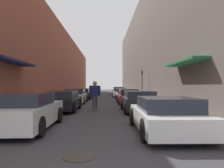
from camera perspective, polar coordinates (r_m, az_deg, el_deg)
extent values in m
plane|color=#38383A|center=(26.23, -2.46, -3.86)|extent=(134.33, 134.33, 0.00)
cube|color=#A3A099|center=(32.67, -10.05, -3.09)|extent=(1.80, 61.06, 0.12)
cube|color=#A3A099|center=(32.58, 5.41, -3.10)|extent=(1.80, 61.06, 0.12)
cube|color=brown|center=(33.33, -15.00, 5.03)|extent=(4.00, 61.06, 9.48)
cube|color=#141947|center=(13.56, -24.41, 5.28)|extent=(1.00, 4.80, 0.12)
cube|color=#564C47|center=(33.49, 10.39, 8.99)|extent=(4.00, 61.06, 14.11)
cube|color=#1E6038|center=(13.33, 18.37, 5.36)|extent=(1.00, 4.80, 0.12)
cube|color=silver|center=(8.49, -21.26, -7.39)|extent=(1.82, 4.36, 0.69)
cube|color=#232833|center=(8.23, -21.75, -3.68)|extent=(1.58, 2.27, 0.43)
cylinder|color=black|center=(10.06, -23.35, -7.46)|extent=(0.18, 0.64, 0.64)
cylinder|color=black|center=(9.57, -13.62, -7.85)|extent=(0.18, 0.64, 0.64)
cylinder|color=black|center=(6.99, -18.23, -10.58)|extent=(0.18, 0.64, 0.64)
cube|color=black|center=(14.00, -12.71, -4.87)|extent=(1.87, 4.54, 0.60)
cube|color=#232833|center=(13.74, -12.89, -2.73)|extent=(1.62, 2.37, 0.47)
cylinder|color=black|center=(15.56, -14.95, -4.98)|extent=(0.18, 0.65, 0.65)
cylinder|color=black|center=(15.25, -8.42, -5.08)|extent=(0.18, 0.65, 0.65)
cylinder|color=black|center=(12.86, -17.81, -5.93)|extent=(0.18, 0.65, 0.65)
cylinder|color=black|center=(12.49, -9.92, -6.10)|extent=(0.18, 0.65, 0.65)
cube|color=silver|center=(19.95, -9.54, -3.49)|extent=(1.89, 4.49, 0.67)
cube|color=#232833|center=(19.71, -9.62, -1.93)|extent=(1.63, 2.35, 0.43)
cylinder|color=black|center=(21.45, -11.38, -3.80)|extent=(0.18, 0.60, 0.60)
cylinder|color=black|center=(21.23, -6.67, -3.84)|extent=(0.18, 0.60, 0.60)
cylinder|color=black|center=(18.74, -12.79, -4.28)|extent=(0.18, 0.60, 0.60)
cylinder|color=black|center=(18.49, -7.40, -4.34)|extent=(0.18, 0.60, 0.60)
cube|color=#232326|center=(25.53, -7.82, -2.80)|extent=(1.97, 4.79, 0.66)
cube|color=#232833|center=(25.28, -7.87, -1.61)|extent=(1.71, 2.50, 0.41)
cylinder|color=black|center=(27.11, -9.45, -3.05)|extent=(0.18, 0.66, 0.66)
cylinder|color=black|center=(26.93, -5.51, -3.07)|extent=(0.18, 0.66, 0.66)
cylinder|color=black|center=(24.19, -10.38, -3.36)|extent=(0.18, 0.66, 0.66)
cylinder|color=black|center=(23.98, -5.97, -3.39)|extent=(0.18, 0.66, 0.66)
cube|color=maroon|center=(31.41, -6.79, -2.49)|extent=(1.77, 4.57, 0.56)
cube|color=#232833|center=(31.17, -6.83, -1.57)|extent=(1.54, 2.38, 0.46)
cylinder|color=black|center=(32.90, -8.04, -2.64)|extent=(0.18, 0.61, 0.61)
cylinder|color=black|center=(32.76, -5.10, -2.65)|extent=(0.18, 0.61, 0.61)
cylinder|color=black|center=(30.10, -8.63, -2.84)|extent=(0.18, 0.61, 0.61)
cylinder|color=black|center=(29.94, -5.42, -2.86)|extent=(0.18, 0.61, 0.61)
cube|color=silver|center=(7.57, 13.75, -8.70)|extent=(1.99, 4.34, 0.56)
cube|color=#232833|center=(7.31, 14.19, -5.09)|extent=(1.72, 2.27, 0.43)
cylinder|color=black|center=(8.71, 5.36, -8.51)|extent=(0.18, 0.66, 0.66)
cylinder|color=black|center=(9.13, 17.19, -8.12)|extent=(0.18, 0.66, 0.66)
cylinder|color=black|center=(6.11, 8.55, -11.97)|extent=(0.18, 0.66, 0.66)
cylinder|color=black|center=(6.69, 24.77, -10.91)|extent=(0.18, 0.66, 0.66)
cube|color=black|center=(13.29, 7.00, -4.97)|extent=(1.87, 4.29, 0.65)
cube|color=#232833|center=(13.05, 7.14, -2.72)|extent=(1.63, 2.23, 0.41)
cylinder|color=black|center=(14.51, 2.67, -5.29)|extent=(0.18, 0.66, 0.66)
cylinder|color=black|center=(14.76, 9.67, -5.20)|extent=(0.18, 0.66, 0.66)
cylinder|color=black|center=(11.88, 3.67, -6.36)|extent=(0.18, 0.66, 0.66)
cylinder|color=black|center=(12.18, 12.16, -6.20)|extent=(0.18, 0.66, 0.66)
cube|color=maroon|center=(19.24, 4.26, -3.71)|extent=(1.74, 4.74, 0.58)
cube|color=#232833|center=(18.98, 4.34, -2.10)|extent=(1.52, 2.47, 0.52)
cylinder|color=black|center=(20.64, 1.51, -3.91)|extent=(0.18, 0.63, 0.63)
cylinder|color=black|center=(20.80, 6.14, -3.88)|extent=(0.18, 0.63, 0.63)
cylinder|color=black|center=(17.72, 2.05, -4.47)|extent=(0.18, 0.63, 0.63)
cylinder|color=black|center=(17.91, 7.43, -4.43)|extent=(0.18, 0.63, 0.63)
cube|color=silver|center=(24.98, 3.09, -3.00)|extent=(1.84, 4.10, 0.56)
cube|color=#232833|center=(24.76, 3.13, -1.82)|extent=(1.59, 2.14, 0.48)
cylinder|color=black|center=(26.18, 0.98, -3.20)|extent=(0.18, 0.61, 0.61)
cylinder|color=black|center=(26.32, 4.72, -3.19)|extent=(0.18, 0.61, 0.61)
cylinder|color=black|center=(23.67, 1.27, -3.49)|extent=(0.18, 0.61, 0.61)
cylinder|color=black|center=(23.82, 5.40, -3.47)|extent=(0.18, 0.61, 0.61)
cube|color=silver|center=(30.61, 2.00, -2.46)|extent=(2.04, 4.42, 0.61)
cube|color=#232833|center=(30.38, 2.03, -1.49)|extent=(1.76, 2.31, 0.44)
cylinder|color=black|center=(31.92, 0.13, -2.65)|extent=(0.18, 0.68, 0.68)
cylinder|color=black|center=(32.04, 3.54, -2.64)|extent=(0.18, 0.68, 0.68)
cylinder|color=black|center=(29.21, 0.30, -2.86)|extent=(0.18, 0.68, 0.68)
cylinder|color=black|center=(29.34, 4.03, -2.84)|extent=(0.18, 0.68, 0.68)
cube|color=black|center=(36.08, 1.63, -2.12)|extent=(1.79, 4.71, 0.65)
cube|color=#232833|center=(35.84, 1.66, -1.19)|extent=(1.58, 2.45, 0.53)
cylinder|color=black|center=(37.50, 0.16, -2.32)|extent=(0.18, 0.68, 0.68)
cylinder|color=black|center=(37.60, 2.84, -2.32)|extent=(0.18, 0.68, 0.68)
cylinder|color=black|center=(34.59, 0.33, -2.48)|extent=(0.18, 0.68, 0.68)
cylinder|color=black|center=(34.70, 3.23, -2.47)|extent=(0.18, 0.68, 0.68)
cube|color=brown|center=(13.78, -4.51, -6.66)|extent=(0.20, 0.78, 0.02)
cylinder|color=beige|center=(14.03, -4.77, -6.70)|extent=(0.03, 0.06, 0.06)
cylinder|color=beige|center=(14.02, -4.15, -6.70)|extent=(0.03, 0.06, 0.06)
cylinder|color=beige|center=(13.54, -4.88, -6.93)|extent=(0.03, 0.06, 0.06)
cylinder|color=beige|center=(13.53, -4.23, -6.93)|extent=(0.03, 0.06, 0.06)
cylinder|color=#2D3351|center=(13.74, -4.87, -4.86)|extent=(0.13, 0.13, 0.85)
cylinder|color=#2D3351|center=(13.73, -4.14, -4.87)|extent=(0.13, 0.13, 0.85)
cube|color=#191E4C|center=(13.70, -4.50, -1.74)|extent=(0.51, 0.23, 0.65)
sphere|color=#8C664C|center=(13.70, -4.50, 0.19)|extent=(0.27, 0.27, 0.27)
cylinder|color=#191E4C|center=(13.72, -5.77, -1.74)|extent=(0.10, 0.10, 0.61)
cylinder|color=#191E4C|center=(13.69, -3.23, -1.74)|extent=(0.10, 0.10, 0.61)
cylinder|color=#332D28|center=(5.03, -8.58, -18.30)|extent=(0.70, 0.70, 0.02)
cylinder|color=#2D2D2D|center=(25.56, 7.86, -0.07)|extent=(0.10, 0.10, 3.22)
cube|color=#332D0F|center=(25.61, 7.85, 3.03)|extent=(0.16, 0.16, 0.45)
sphere|color=red|center=(25.53, 7.89, 3.29)|extent=(0.11, 0.11, 0.11)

